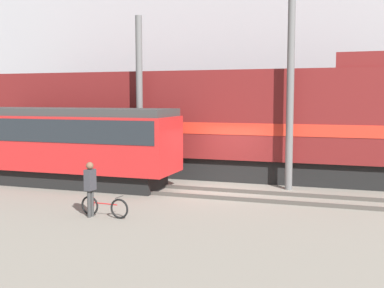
{
  "coord_description": "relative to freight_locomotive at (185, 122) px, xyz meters",
  "views": [
    {
      "loc": [
        4.93,
        -18.02,
        3.68
      ],
      "look_at": [
        -1.25,
        0.08,
        1.8
      ],
      "focal_mm": 45.0,
      "sensor_mm": 36.0,
      "label": 1
    }
  ],
  "objects": [
    {
      "name": "ground_plane",
      "position": [
        2.67,
        -3.16,
        -2.53
      ],
      "size": [
        120.0,
        120.0,
        0.0
      ],
      "primitive_type": "plane",
      "color": "slate"
    },
    {
      "name": "building_backdrop",
      "position": [
        2.67,
        7.68,
        4.47
      ],
      "size": [
        39.01,
        6.0,
        13.99
      ],
      "color": "#99999E",
      "rests_on": "ground"
    },
    {
      "name": "freight_locomotive",
      "position": [
        0.0,
        0.0,
        0.0
      ],
      "size": [
        19.85,
        3.04,
        5.41
      ],
      "color": "black",
      "rests_on": "ground"
    },
    {
      "name": "bicycle",
      "position": [
        0.37,
        -8.34,
        -2.21
      ],
      "size": [
        1.68,
        0.44,
        0.68
      ],
      "color": "black",
      "rests_on": "ground"
    },
    {
      "name": "utility_pole_left",
      "position": [
        -1.36,
        -2.04,
        1.05
      ],
      "size": [
        0.29,
        0.29,
        7.15
      ],
      "color": "#595959",
      "rests_on": "ground"
    },
    {
      "name": "person",
      "position": [
        -0.04,
        -8.46,
        -1.49
      ],
      "size": [
        0.24,
        0.37,
        1.7
      ],
      "color": "#333333",
      "rests_on": "ground"
    },
    {
      "name": "track_near",
      "position": [
        2.67,
        -4.07,
        -2.46
      ],
      "size": [
        60.0,
        1.5,
        0.14
      ],
      "color": "#47423D",
      "rests_on": "ground"
    },
    {
      "name": "streetcar",
      "position": [
        -3.75,
        -4.07,
        -0.69
      ],
      "size": [
        9.4,
        2.54,
        3.21
      ],
      "color": "black",
      "rests_on": "ground"
    },
    {
      "name": "utility_pole_center",
      "position": [
        5.13,
        -2.04,
        1.52
      ],
      "size": [
        0.29,
        0.29,
        8.09
      ],
      "color": "#595959",
      "rests_on": "ground"
    },
    {
      "name": "track_far",
      "position": [
        2.67,
        0.0,
        -2.46
      ],
      "size": [
        60.0,
        1.51,
        0.14
      ],
      "color": "#47423D",
      "rests_on": "ground"
    }
  ]
}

